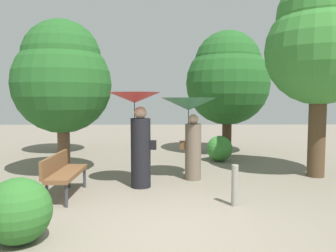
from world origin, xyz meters
name	(u,v)px	position (x,y,z in m)	size (l,w,h in m)	color
ground_plane	(170,229)	(0.00, 0.00, 0.00)	(40.00, 40.00, 0.00)	gray
person_left	(138,124)	(-0.66, 2.40, 1.37)	(1.12, 1.12, 2.06)	black
person_right	(190,117)	(0.52, 3.07, 1.48)	(1.30, 1.30, 1.95)	#6B5B4C
park_bench	(63,171)	(-2.07, 1.69, 0.51)	(0.50, 1.50, 0.83)	#38383D
tree_near_left	(62,76)	(-2.62, 3.59, 2.47)	(2.43, 2.43, 3.86)	brown
tree_near_right	(320,41)	(3.66, 3.33, 3.31)	(2.59, 2.59, 4.92)	#4C3823
tree_mid_left	(61,88)	(-3.71, 7.10, 2.29)	(2.32, 2.32, 3.60)	#42301E
tree_mid_right	(228,77)	(2.12, 6.94, 2.67)	(2.90, 2.90, 4.27)	#42301E
bush_path_left	(220,148)	(1.61, 5.39, 0.39)	(0.79, 0.79, 0.79)	#387F33
bush_path_right	(18,211)	(-2.02, -0.45, 0.44)	(0.88, 0.88, 0.88)	#2D6B28
path_marker_post	(235,185)	(1.18, 1.07, 0.37)	(0.12, 0.12, 0.75)	gray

